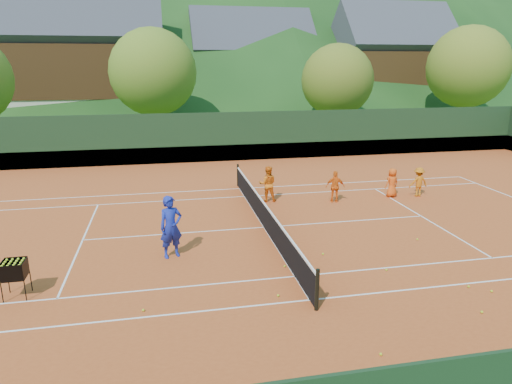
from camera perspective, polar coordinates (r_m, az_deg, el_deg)
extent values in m
plane|color=#2D541A|center=(16.96, 1.02, -4.49)|extent=(400.00, 400.00, 0.00)
cube|color=#B3481D|center=(16.96, 1.02, -4.46)|extent=(40.00, 24.00, 0.02)
imported|color=#1928A4|center=(14.38, -10.58, -4.32)|extent=(0.84, 0.68, 1.98)
imported|color=orange|center=(19.88, 1.47, 1.02)|extent=(0.85, 0.72, 1.57)
imported|color=orange|center=(20.06, 9.87, 0.66)|extent=(0.87, 0.52, 1.39)
imported|color=#EB5414|center=(21.46, 16.64, 1.13)|extent=(0.72, 0.55, 1.32)
imported|color=#CB6912|center=(21.93, 19.65, 1.19)|extent=(0.88, 0.52, 1.34)
sphere|color=#B5D623|center=(16.03, -27.32, -7.41)|extent=(0.07, 0.07, 0.07)
sphere|color=#B5D623|center=(13.80, 3.61, -9.24)|extent=(0.07, 0.07, 0.07)
sphere|color=#B5D623|center=(14.08, 15.99, -9.33)|extent=(0.07, 0.07, 0.07)
sphere|color=#B5D623|center=(16.70, 19.53, -5.59)|extent=(0.07, 0.07, 0.07)
sphere|color=#B5D623|center=(12.20, 2.79, -12.80)|extent=(0.07, 0.07, 0.07)
sphere|color=#B5D623|center=(12.74, 26.39, -13.29)|extent=(0.07, 0.07, 0.07)
sphere|color=#B5D623|center=(13.88, 25.04, -10.66)|extent=(0.07, 0.07, 0.07)
sphere|color=#B5D623|center=(14.75, 8.37, -7.67)|extent=(0.07, 0.07, 0.07)
sphere|color=#B5D623|center=(11.88, -13.91, -14.15)|extent=(0.07, 0.07, 0.07)
sphere|color=#B5D623|center=(13.89, 27.37, -10.96)|extent=(0.07, 0.07, 0.07)
sphere|color=#B5D623|center=(10.42, 15.33, -18.97)|extent=(0.07, 0.07, 0.07)
sphere|color=#B5D623|center=(15.66, 3.70, -6.09)|extent=(0.07, 0.07, 0.07)
cube|color=white|center=(12.14, 6.77, -13.25)|extent=(23.77, 0.06, 0.00)
cube|color=white|center=(22.08, -2.05, 0.44)|extent=(23.77, 0.06, 0.00)
cube|color=white|center=(13.29, 4.91, -10.46)|extent=(23.77, 0.06, 0.00)
cube|color=silver|center=(20.78, -1.42, -0.55)|extent=(23.77, 0.06, 0.00)
cube|color=white|center=(16.86, -20.85, -5.63)|extent=(0.06, 8.23, 0.00)
cube|color=white|center=(19.30, 19.94, -2.84)|extent=(0.06, 8.23, 0.00)
cube|color=white|center=(16.95, 1.02, -4.42)|extent=(12.80, 0.06, 0.00)
cube|color=white|center=(16.95, 1.02, -4.42)|extent=(0.06, 10.97, 0.00)
cube|color=black|center=(16.80, 1.03, -2.99)|extent=(0.03, 11.97, 0.90)
cube|color=white|center=(16.66, 1.04, -1.46)|extent=(0.05, 11.97, 0.06)
cylinder|color=black|center=(11.46, 7.64, -12.03)|extent=(0.10, 0.10, 1.10)
cylinder|color=black|center=(22.42, -2.27, 2.12)|extent=(0.10, 0.10, 1.10)
cube|color=black|center=(28.08, -4.28, 6.88)|extent=(40.00, 0.05, 3.00)
cube|color=#195924|center=(28.25, -4.24, 4.87)|extent=(40.40, 0.05, 1.00)
cylinder|color=black|center=(13.45, -29.18, -10.96)|extent=(0.02, 0.02, 0.55)
cylinder|color=black|center=(13.28, -26.88, -10.97)|extent=(0.02, 0.02, 0.55)
cylinder|color=black|center=(13.92, -28.52, -9.97)|extent=(0.02, 0.02, 0.55)
cylinder|color=black|center=(13.76, -26.30, -9.95)|extent=(0.02, 0.02, 0.55)
cube|color=black|center=(13.49, -27.87, -9.40)|extent=(0.55, 0.55, 0.02)
cube|color=black|center=(13.16, -28.32, -9.01)|extent=(0.55, 0.02, 0.45)
cube|color=black|center=(13.64, -27.68, -8.06)|extent=(0.55, 0.02, 0.45)
cube|color=black|center=(13.48, -29.12, -8.54)|extent=(0.02, 0.55, 0.45)
cube|color=black|center=(13.32, -26.85, -8.51)|extent=(0.02, 0.55, 0.45)
sphere|color=#CCE526|center=(13.21, -29.20, -8.13)|extent=(0.07, 0.07, 0.07)
sphere|color=#CCE526|center=(13.33, -29.03, -7.90)|extent=(0.07, 0.07, 0.07)
sphere|color=#CCE526|center=(13.45, -28.87, -7.67)|extent=(0.07, 0.07, 0.07)
sphere|color=#CCE526|center=(13.57, -28.70, -7.45)|extent=(0.07, 0.07, 0.07)
sphere|color=#CCE526|center=(13.17, -28.63, -8.13)|extent=(0.07, 0.07, 0.07)
sphere|color=#CCE526|center=(13.29, -28.47, -7.89)|extent=(0.07, 0.07, 0.07)
sphere|color=#CCE526|center=(13.41, -28.31, -7.67)|extent=(0.07, 0.07, 0.07)
sphere|color=#CCE526|center=(13.53, -28.15, -7.44)|extent=(0.07, 0.07, 0.07)
sphere|color=#CCE526|center=(13.13, -28.06, -8.12)|extent=(0.07, 0.07, 0.07)
sphere|color=#CCE526|center=(13.25, -27.90, -7.89)|extent=(0.07, 0.07, 0.07)
sphere|color=#CCE526|center=(13.37, -27.74, -7.66)|extent=(0.07, 0.07, 0.07)
sphere|color=#CCE526|center=(13.49, -27.59, -7.43)|extent=(0.07, 0.07, 0.07)
sphere|color=#CCE526|center=(13.09, -27.48, -8.11)|extent=(0.07, 0.07, 0.07)
sphere|color=#CCE526|center=(13.21, -27.33, -7.88)|extent=(0.07, 0.07, 0.07)
sphere|color=#CCE526|center=(13.33, -27.17, -7.65)|extent=(0.07, 0.07, 0.07)
sphere|color=#CCE526|center=(13.45, -27.03, -7.42)|extent=(0.07, 0.07, 0.07)
cube|color=beige|center=(46.20, -19.83, 9.44)|extent=(12.00, 9.00, 2.88)
cube|color=#351E0E|center=(45.99, -20.27, 13.99)|extent=(12.24, 9.18, 4.48)
cube|color=#3D3D45|center=(46.03, -20.62, 17.51)|extent=(13.80, 9.93, 9.93)
cube|color=beige|center=(50.62, -0.66, 10.65)|extent=(11.00, 8.00, 2.52)
cube|color=#3A1F0F|center=(50.43, -0.67, 14.30)|extent=(11.22, 8.16, 3.92)
cube|color=#3F3F46|center=(50.42, -0.68, 17.20)|extent=(12.65, 8.82, 8.82)
cube|color=beige|center=(51.41, 16.00, 10.23)|extent=(10.00, 8.00, 2.70)
cube|color=#36200E|center=(51.21, 16.30, 14.07)|extent=(10.20, 8.16, 4.20)
cube|color=#43434B|center=(51.23, 16.54, 17.08)|extent=(11.50, 8.82, 8.82)
cylinder|color=#3E2A19|center=(35.80, -12.38, 8.38)|extent=(0.36, 0.36, 2.88)
sphere|color=#48741F|center=(35.53, -12.75, 14.40)|extent=(6.40, 6.40, 6.40)
cylinder|color=#3C2418|center=(37.34, 9.87, 8.53)|extent=(0.36, 0.36, 2.52)
sphere|color=#4E6B1C|center=(37.07, 10.11, 13.58)|extent=(5.60, 5.60, 5.60)
cylinder|color=#3C2618|center=(43.91, 24.34, 8.81)|extent=(0.36, 0.36, 3.06)
sphere|color=#55741F|center=(43.70, 24.96, 13.99)|extent=(6.80, 6.80, 6.80)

